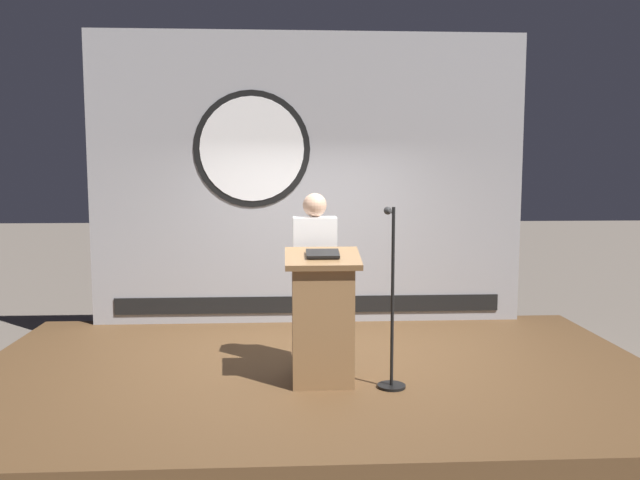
{
  "coord_description": "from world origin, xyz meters",
  "views": [
    {
      "loc": [
        -0.28,
        -5.86,
        2.16
      ],
      "look_at": [
        0.03,
        -0.03,
        1.51
      ],
      "focal_mm": 36.21,
      "sensor_mm": 36.0,
      "label": 1
    }
  ],
  "objects": [
    {
      "name": "banner_display",
      "position": [
        -0.02,
        1.85,
        2.02
      ],
      "size": [
        5.15,
        0.12,
        3.44
      ],
      "color": "#9E9EA3",
      "rests_on": "stage_platform"
    },
    {
      "name": "speaker_person",
      "position": [
        -0.01,
        0.05,
        1.13
      ],
      "size": [
        0.4,
        0.26,
        1.63
      ],
      "color": "black",
      "rests_on": "stage_platform"
    },
    {
      "name": "ground_plane",
      "position": [
        0.0,
        0.0,
        0.0
      ],
      "size": [
        40.0,
        40.0,
        0.0
      ],
      "primitive_type": "plane",
      "color": "#6B6056"
    },
    {
      "name": "microphone_stand",
      "position": [
        0.61,
        -0.54,
        0.84
      ],
      "size": [
        0.24,
        0.46,
        1.54
      ],
      "color": "black",
      "rests_on": "stage_platform"
    },
    {
      "name": "podium",
      "position": [
        0.03,
        -0.43,
        0.87
      ],
      "size": [
        0.64,
        0.5,
        1.17
      ],
      "color": "olive",
      "rests_on": "stage_platform"
    },
    {
      "name": "stage_platform",
      "position": [
        0.0,
        0.0,
        0.15
      ],
      "size": [
        6.4,
        4.0,
        0.3
      ],
      "primitive_type": "cube",
      "color": "brown",
      "rests_on": "ground"
    }
  ]
}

